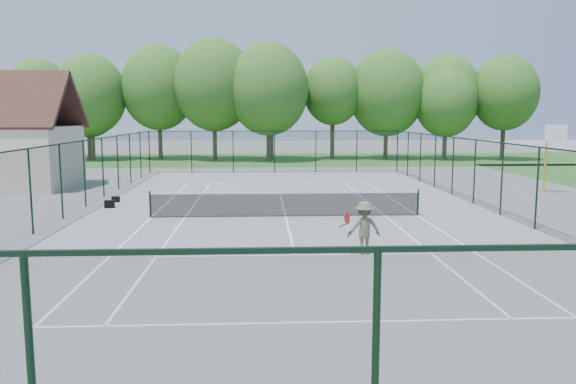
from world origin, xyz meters
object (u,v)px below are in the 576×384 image
at_px(tennis_net, 286,203).
at_px(tennis_player, 364,228).
at_px(basketball_goal, 551,145).
at_px(sports_bag_a, 110,204).

distance_m(tennis_net, tennis_player, 6.67).
xyz_separation_m(basketball_goal, tennis_player, (-12.40, -12.85, -1.77)).
bearing_deg(tennis_net, sports_bag_a, 161.76).
relative_size(sports_bag_a, tennis_player, 0.20).
bearing_deg(basketball_goal, tennis_net, -155.76).
bearing_deg(tennis_player, basketball_goal, 46.02).
xyz_separation_m(tennis_net, basketball_goal, (14.46, 6.51, 1.99)).
relative_size(basketball_goal, tennis_player, 1.64).
height_order(tennis_net, tennis_player, tennis_player).
bearing_deg(sports_bag_a, tennis_net, -25.81).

